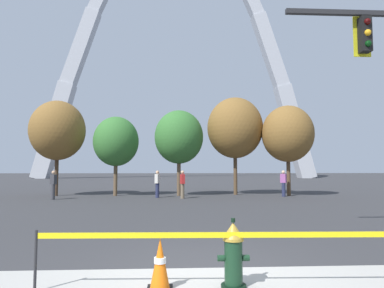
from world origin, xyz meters
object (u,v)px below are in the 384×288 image
(fire_hydrant, at_px, (233,255))
(pedestrian_walking_right, at_px, (283,183))
(pedestrian_near_trees, at_px, (182,184))
(monument_arch, at_px, (177,55))
(traffic_cone_mid_sidewalk, at_px, (160,264))
(pedestrian_walking_left, at_px, (157,184))
(pedestrian_standing_center, at_px, (53,185))

(fire_hydrant, relative_size, pedestrian_walking_right, 0.62)
(pedestrian_walking_right, bearing_deg, pedestrian_near_trees, -171.03)
(pedestrian_walking_right, height_order, pedestrian_near_trees, same)
(pedestrian_near_trees, bearing_deg, fire_hydrant, -88.60)
(monument_arch, height_order, pedestrian_walking_right, monument_arch)
(fire_hydrant, relative_size, traffic_cone_mid_sidewalk, 1.36)
(pedestrian_walking_left, distance_m, pedestrian_near_trees, 1.58)
(fire_hydrant, distance_m, pedestrian_standing_center, 16.20)
(monument_arch, relative_size, pedestrian_walking_left, 31.92)
(pedestrian_standing_center, relative_size, pedestrian_walking_right, 1.00)
(traffic_cone_mid_sidewalk, xyz_separation_m, pedestrian_standing_center, (-6.44, 14.40, 0.46))
(pedestrian_walking_right, bearing_deg, pedestrian_walking_left, -177.28)
(pedestrian_walking_right, bearing_deg, pedestrian_standing_center, -174.25)
(fire_hydrant, bearing_deg, traffic_cone_mid_sidewalk, -177.69)
(fire_hydrant, bearing_deg, monument_arch, 90.40)
(fire_hydrant, relative_size, pedestrian_near_trees, 0.62)
(fire_hydrant, bearing_deg, pedestrian_near_trees, 91.40)
(fire_hydrant, height_order, traffic_cone_mid_sidewalk, fire_hydrant)
(pedestrian_walking_left, xyz_separation_m, pedestrian_standing_center, (-5.67, -0.98, 0.00))
(monument_arch, bearing_deg, pedestrian_walking_left, -92.03)
(fire_hydrant, distance_m, traffic_cone_mid_sidewalk, 1.06)
(monument_arch, relative_size, pedestrian_standing_center, 31.92)
(pedestrian_walking_left, relative_size, pedestrian_standing_center, 1.00)
(traffic_cone_mid_sidewalk, height_order, pedestrian_standing_center, pedestrian_standing_center)
(pedestrian_walking_right, xyz_separation_m, pedestrian_near_trees, (-6.20, -0.98, 0.00))
(traffic_cone_mid_sidewalk, bearing_deg, pedestrian_walking_left, 92.86)
(traffic_cone_mid_sidewalk, height_order, monument_arch, monument_arch)
(pedestrian_standing_center, xyz_separation_m, pedestrian_walking_right, (13.33, 1.34, 0.00))
(pedestrian_walking_left, bearing_deg, pedestrian_standing_center, -170.21)
(traffic_cone_mid_sidewalk, bearing_deg, monument_arch, 89.32)
(traffic_cone_mid_sidewalk, distance_m, monument_arch, 59.82)
(pedestrian_standing_center, bearing_deg, monument_arch, 80.25)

